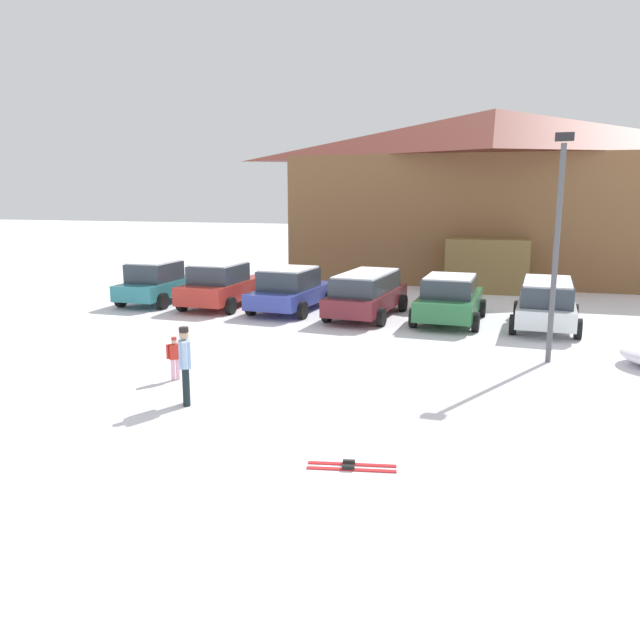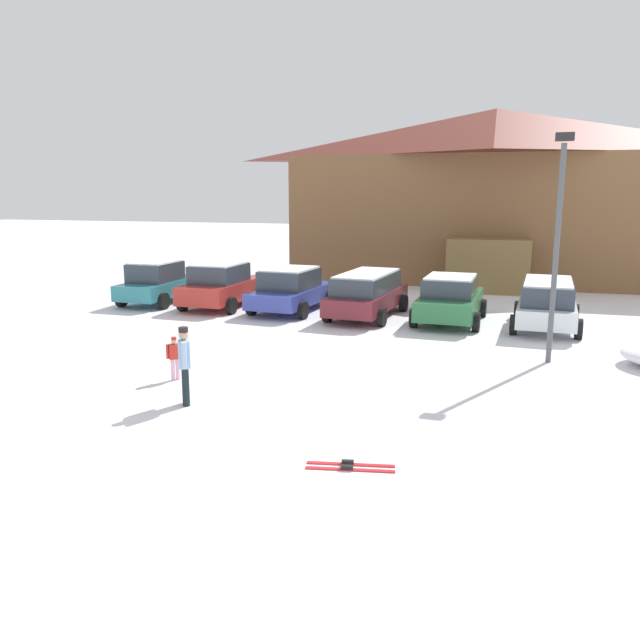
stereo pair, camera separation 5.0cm
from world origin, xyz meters
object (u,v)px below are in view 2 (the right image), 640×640
object	(u,v)px
parked_blue_hatchback	(291,289)
parked_maroon_van	(367,293)
skier_child_in_red_jacket	(175,356)
ski_lodge	(492,193)
parked_teal_hatchback	(158,282)
parked_white_suv	(547,302)
lamp_post	(557,238)
parked_green_coupe	(450,299)
pair_of_skis	(350,466)
parked_red_sedan	(221,285)
skier_adult_in_blue_parka	(185,361)

from	to	relation	value
parked_blue_hatchback	parked_maroon_van	distance (m)	2.99
parked_blue_hatchback	skier_child_in_red_jacket	distance (m)	9.21
skier_child_in_red_jacket	ski_lodge	bearing A→B (deg)	74.30
parked_blue_hatchback	parked_maroon_van	xyz separation A→B (m)	(2.98, -0.24, 0.05)
parked_teal_hatchback	parked_white_suv	distance (m)	14.83
parked_maroon_van	lamp_post	size ratio (longest dim) A/B	0.83
parked_blue_hatchback	parked_green_coupe	xyz separation A→B (m)	(5.93, -0.32, -0.01)
parked_teal_hatchback	parked_blue_hatchback	distance (m)	5.76
parked_teal_hatchback	ski_lodge	bearing A→B (deg)	45.90
parked_white_suv	pair_of_skis	distance (m)	12.79
parked_green_coupe	parked_white_suv	bearing A→B (deg)	-0.98
parked_green_coupe	parked_white_suv	world-z (taller)	parked_green_coupe
parked_maroon_van	parked_white_suv	distance (m)	6.08
ski_lodge	parked_white_suv	xyz separation A→B (m)	(2.46, -13.16, -3.51)
parked_red_sedan	parked_maroon_van	bearing A→B (deg)	-2.16
ski_lodge	parked_blue_hatchback	xyz separation A→B (m)	(-6.61, -12.79, -3.55)
skier_child_in_red_jacket	skier_adult_in_blue_parka	bearing A→B (deg)	-52.89
skier_adult_in_blue_parka	lamp_post	size ratio (longest dim) A/B	0.29
skier_adult_in_blue_parka	pair_of_skis	xyz separation A→B (m)	(4.08, -1.96, -0.92)
ski_lodge	parked_green_coupe	bearing A→B (deg)	-92.94
parked_teal_hatchback	skier_adult_in_blue_parka	size ratio (longest dim) A/B	2.43
parked_teal_hatchback	parked_white_suv	xyz separation A→B (m)	(14.82, -0.40, 0.01)
ski_lodge	parked_blue_hatchback	bearing A→B (deg)	-117.32
parked_white_suv	skier_adult_in_blue_parka	world-z (taller)	skier_adult_in_blue_parka
parked_blue_hatchback	pair_of_skis	world-z (taller)	parked_blue_hatchback
parked_maroon_van	parked_green_coupe	size ratio (longest dim) A/B	1.12
parked_blue_hatchback	lamp_post	distance (m)	10.48
parked_green_coupe	parked_white_suv	size ratio (longest dim) A/B	0.97
ski_lodge	parked_red_sedan	size ratio (longest dim) A/B	4.81
skier_adult_in_blue_parka	lamp_post	distance (m)	9.75
parked_blue_hatchback	skier_child_in_red_jacket	xyz separation A→B (m)	(0.43, -9.20, -0.24)
parked_green_coupe	lamp_post	bearing A→B (deg)	-55.91
pair_of_skis	ski_lodge	bearing A→B (deg)	87.83
parked_maroon_van	lamp_post	distance (m)	7.92
parked_white_suv	skier_child_in_red_jacket	bearing A→B (deg)	-134.38
skier_adult_in_blue_parka	pair_of_skis	bearing A→B (deg)	-25.64
parked_green_coupe	skier_child_in_red_jacket	xyz separation A→B (m)	(-5.51, -8.88, -0.23)
parked_white_suv	skier_adult_in_blue_parka	distance (m)	12.77
parked_red_sedan	pair_of_skis	distance (m)	15.29
parked_teal_hatchback	parked_blue_hatchback	size ratio (longest dim) A/B	0.90
parked_white_suv	lamp_post	distance (m)	5.06
lamp_post	parked_green_coupe	bearing A→B (deg)	124.09
parked_teal_hatchback	lamp_post	size ratio (longest dim) A/B	0.69
parked_green_coupe	pair_of_skis	xyz separation A→B (m)	(-0.29, -12.34, -0.81)
ski_lodge	skier_adult_in_blue_parka	bearing A→B (deg)	-102.11
parked_white_suv	skier_child_in_red_jacket	xyz separation A→B (m)	(-8.64, -8.83, -0.28)
lamp_post	parked_white_suv	bearing A→B (deg)	88.94
parked_maroon_van	skier_child_in_red_jacket	xyz separation A→B (m)	(-2.56, -8.96, -0.29)
parked_maroon_van	pair_of_skis	size ratio (longest dim) A/B	3.28
parked_blue_hatchback	parked_maroon_van	world-z (taller)	parked_blue_hatchback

